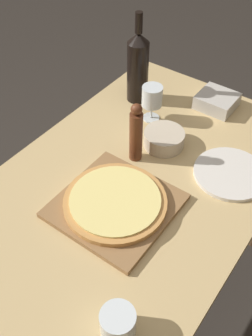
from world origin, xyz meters
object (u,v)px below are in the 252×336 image
Objects in this scene: pizza at (115,201)px; wine_bottle at (138,67)px; small_bowl at (164,139)px; wine_glass at (152,97)px; pepper_mill at (136,134)px.

pizza is 0.88× the size of wine_bottle.
wine_bottle is 2.50× the size of small_bowl.
wine_glass is 0.98× the size of small_bowl.
wine_glass is at bearing 109.64° from pizza.
pizza is 1.41× the size of pepper_mill.
pizza is at bearing -61.79° from wine_bottle.
wine_bottle is (-0.27, 0.51, 0.12)m from pizza.
pizza is 0.25m from pepper_mill.
wine_bottle reaches higher than small_bowl.
pizza is at bearing -84.19° from small_bowl.
pepper_mill is at bearing 109.62° from pizza.
pepper_mill is 0.15m from small_bowl.
pepper_mill is 1.58× the size of wine_glass.
wine_glass is at bearing -32.82° from wine_bottle.
pizza is at bearing -70.38° from pepper_mill.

